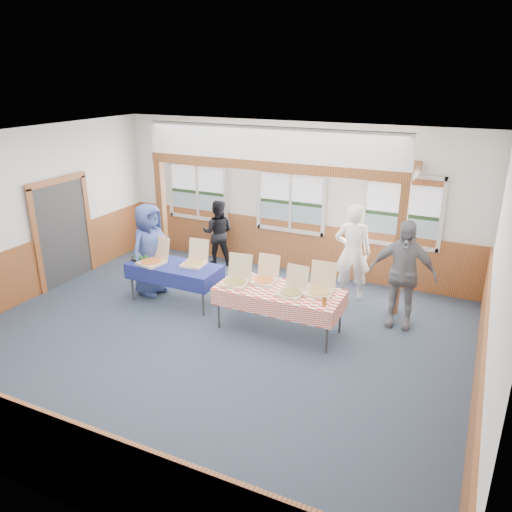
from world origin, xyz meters
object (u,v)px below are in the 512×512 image
at_px(table_right, 279,292).
at_px(table_left, 174,268).
at_px(woman_white, 353,253).
at_px(man_blue, 150,249).
at_px(woman_black, 218,233).
at_px(person_grey, 402,274).

bearing_deg(table_right, table_left, 168.38).
bearing_deg(woman_white, man_blue, 6.47).
xyz_separation_m(table_left, woman_black, (-0.25, 2.11, 0.04)).
xyz_separation_m(man_blue, person_grey, (4.64, 0.72, 0.04)).
bearing_deg(person_grey, woman_black, 160.31).
height_order(table_right, man_blue, man_blue).
bearing_deg(table_left, person_grey, 33.14).
distance_m(table_right, man_blue, 2.89).
bearing_deg(person_grey, table_left, -171.01).
relative_size(woman_black, person_grey, 0.78).
bearing_deg(woman_white, table_right, 52.24).
distance_m(table_left, man_blue, 0.71).
xyz_separation_m(woman_white, woman_black, (-3.21, 0.55, -0.20)).
distance_m(table_left, table_right, 2.21).
height_order(table_left, table_right, same).
distance_m(woman_black, man_blue, 2.00).
distance_m(table_left, woman_white, 3.35).
xyz_separation_m(table_left, person_grey, (3.99, 0.88, 0.25)).
bearing_deg(woman_white, woman_black, -24.43).
height_order(woman_white, person_grey, person_grey).
relative_size(table_left, woman_white, 1.01).
xyz_separation_m(table_left, woman_white, (2.96, 1.57, 0.24)).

